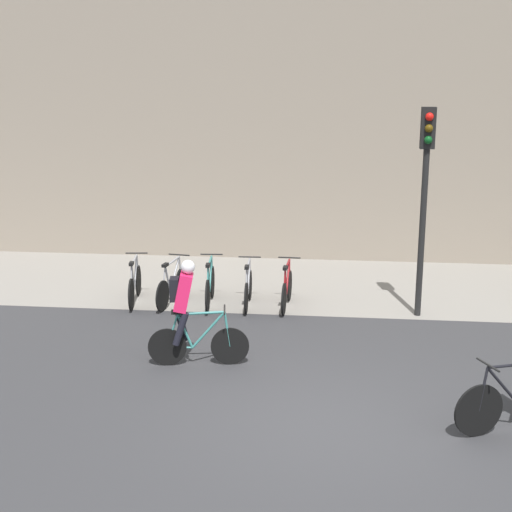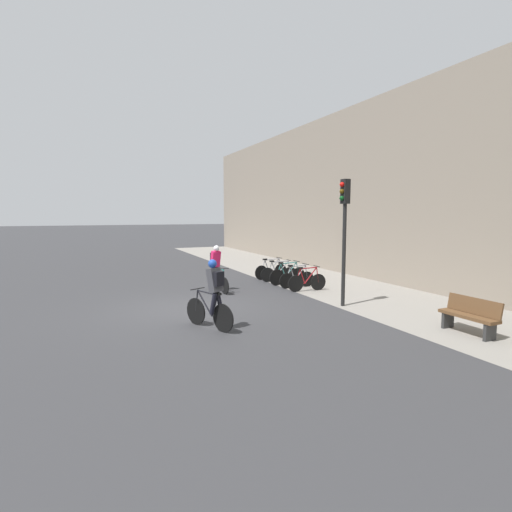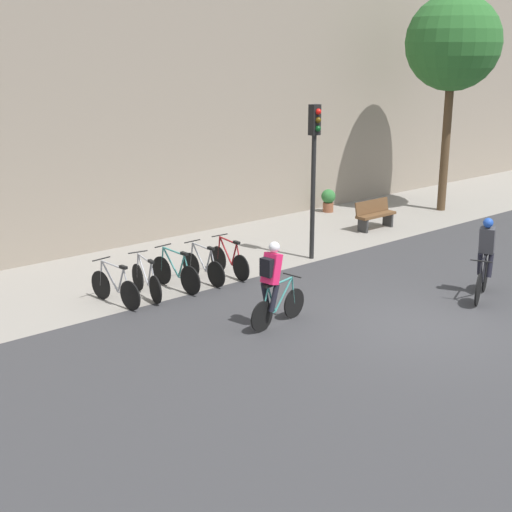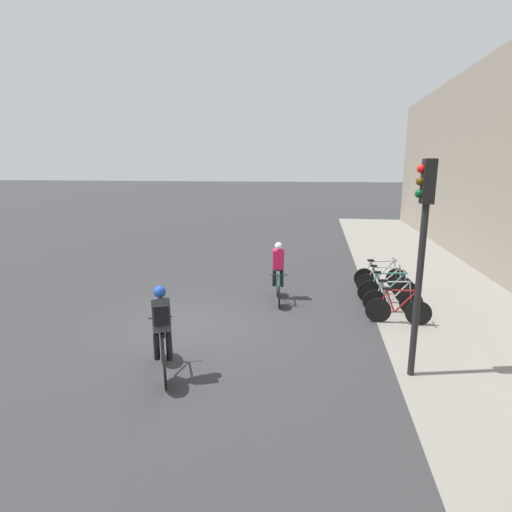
# 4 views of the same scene
# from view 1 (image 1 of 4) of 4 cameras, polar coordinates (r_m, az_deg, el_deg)

# --- Properties ---
(ground) EXTENTS (200.00, 200.00, 0.00)m
(ground) POSITION_cam_1_polar(r_m,az_deg,el_deg) (9.82, 5.77, -13.31)
(ground) COLOR #333335
(kerb_strip) EXTENTS (44.00, 4.50, 0.01)m
(kerb_strip) POSITION_cam_1_polar(r_m,az_deg,el_deg) (16.12, 5.99, -2.27)
(kerb_strip) COLOR gray
(kerb_strip) RESTS_ON ground
(building_facade) EXTENTS (44.00, 0.60, 7.94)m
(building_facade) POSITION_cam_1_polar(r_m,az_deg,el_deg) (18.04, 6.36, 12.24)
(building_facade) COLOR gray
(building_facade) RESTS_ON ground
(cyclist_pink) EXTENTS (1.62, 0.51, 1.75)m
(cyclist_pink) POSITION_cam_1_polar(r_m,az_deg,el_deg) (11.37, -5.53, -4.25)
(cyclist_pink) COLOR black
(cyclist_pink) RESTS_ON ground
(parked_bike_0) EXTENTS (0.46, 1.67, 0.96)m
(parked_bike_0) POSITION_cam_1_polar(r_m,az_deg,el_deg) (14.87, -9.68, -2.23)
(parked_bike_0) COLOR black
(parked_bike_0) RESTS_ON ground
(parked_bike_1) EXTENTS (0.46, 1.63, 0.95)m
(parked_bike_1) POSITION_cam_1_polar(r_m,az_deg,el_deg) (14.68, -6.73, -2.37)
(parked_bike_1) COLOR black
(parked_bike_1) RESTS_ON ground
(parked_bike_2) EXTENTS (0.46, 1.72, 0.97)m
(parked_bike_2) POSITION_cam_1_polar(r_m,az_deg,el_deg) (14.53, -3.71, -2.41)
(parked_bike_2) COLOR black
(parked_bike_2) RESTS_ON ground
(parked_bike_3) EXTENTS (0.46, 1.58, 0.94)m
(parked_bike_3) POSITION_cam_1_polar(r_m,az_deg,el_deg) (14.42, -0.63, -2.58)
(parked_bike_3) COLOR black
(parked_bike_3) RESTS_ON ground
(parked_bike_4) EXTENTS (0.46, 1.60, 0.95)m
(parked_bike_4) POSITION_cam_1_polar(r_m,az_deg,el_deg) (14.35, 2.48, -2.65)
(parked_bike_4) COLOR black
(parked_bike_4) RESTS_ON ground
(traffic_light_pole) EXTENTS (0.26, 0.30, 4.00)m
(traffic_light_pole) POSITION_cam_1_polar(r_m,az_deg,el_deg) (13.72, 13.40, 6.30)
(traffic_light_pole) COLOR black
(traffic_light_pole) RESTS_ON ground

